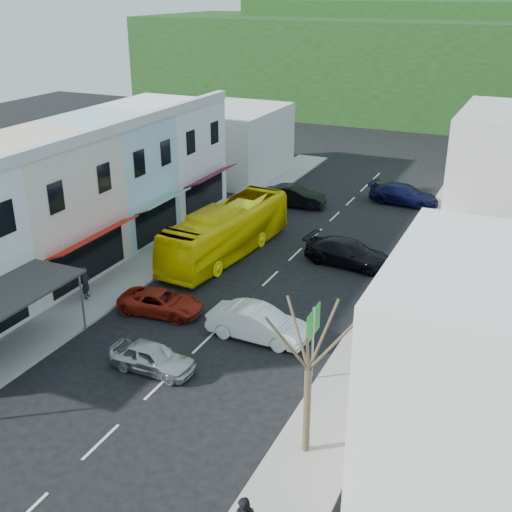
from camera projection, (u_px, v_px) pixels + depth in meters
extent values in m
plane|color=black|center=(204.00, 342.00, 30.76)|extent=(120.00, 120.00, 0.00)
cube|color=gray|center=(177.00, 246.00, 41.98)|extent=(3.00, 52.00, 0.15)
cube|color=gray|center=(406.00, 287.00, 36.23)|extent=(3.00, 52.00, 0.15)
cube|color=beige|center=(35.00, 210.00, 36.51)|extent=(7.00, 8.00, 8.00)
cube|color=#AA1810|center=(95.00, 236.00, 35.31)|extent=(1.30, 6.80, 0.08)
cube|color=#ABD3DA|center=(110.00, 179.00, 42.37)|extent=(7.00, 6.00, 8.00)
cube|color=#195926|center=(163.00, 201.00, 41.17)|extent=(1.30, 5.10, 0.08)
cube|color=silver|center=(162.00, 157.00, 47.82)|extent=(7.00, 7.00, 8.00)
cube|color=#551724|center=(211.00, 176.00, 46.61)|extent=(1.30, 5.95, 0.08)
cube|color=silver|center=(507.00, 382.00, 20.68)|extent=(8.00, 9.00, 8.00)
cube|color=#B7B2A8|center=(232.00, 142.00, 56.81)|extent=(8.00, 10.00, 6.00)
cube|color=#B7B2A8|center=(510.00, 155.00, 50.30)|extent=(8.00, 12.00, 7.00)
cube|color=black|center=(445.00, 68.00, 82.02)|extent=(80.00, 24.00, 12.00)
cube|color=black|center=(396.00, 31.00, 88.55)|extent=(40.00, 16.00, 8.00)
imported|color=#FFE308|center=(226.00, 232.00, 40.14)|extent=(3.46, 11.77, 3.10)
imported|color=#B7B7BC|center=(152.00, 357.00, 28.25)|extent=(4.40, 1.80, 1.40)
imported|color=silver|center=(258.00, 325.00, 30.86)|extent=(4.42, 1.85, 1.40)
imported|color=maroon|center=(161.00, 301.00, 33.27)|extent=(4.80, 2.46, 1.40)
imported|color=black|center=(348.00, 254.00, 39.05)|extent=(4.67, 2.32, 1.40)
imported|color=black|center=(294.00, 197.00, 49.49)|extent=(4.55, 2.20, 1.40)
imported|color=black|center=(404.00, 195.00, 49.97)|extent=(4.62, 2.16, 1.40)
imported|color=black|center=(86.00, 283.00, 34.51)|extent=(0.59, 0.71, 1.70)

